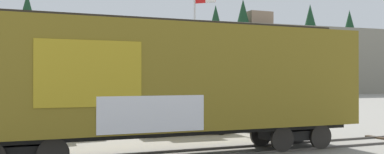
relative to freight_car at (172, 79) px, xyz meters
name	(u,v)px	position (x,y,z in m)	size (l,w,h in m)	color
ground_plane	(202,154)	(1.07, 0.00, -2.60)	(260.00, 260.00, 0.00)	gray
track	(185,154)	(0.45, 0.03, -2.56)	(60.00, 4.80, 0.08)	#4C4742
freight_car	(172,79)	(0.00, 0.00, 0.00)	(13.77, 3.52, 4.65)	olive
flagpole	(198,39)	(4.68, 10.15, 2.39)	(1.12, 0.91, 8.08)	silver
hillside	(72,61)	(1.12, 65.64, 3.30)	(149.35, 35.35, 16.64)	gray
parked_car_black	(45,120)	(-4.02, 5.80, -1.78)	(4.75, 2.42, 1.61)	black
parked_car_silver	(182,116)	(2.17, 5.54, -1.77)	(4.72, 2.07, 1.62)	#B7BABF
parked_car_white	(273,114)	(7.28, 5.86, -1.82)	(4.51, 2.69, 1.57)	silver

